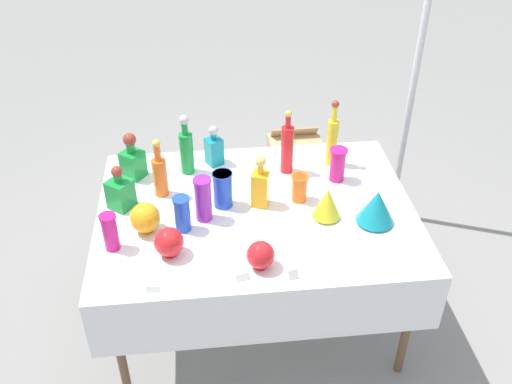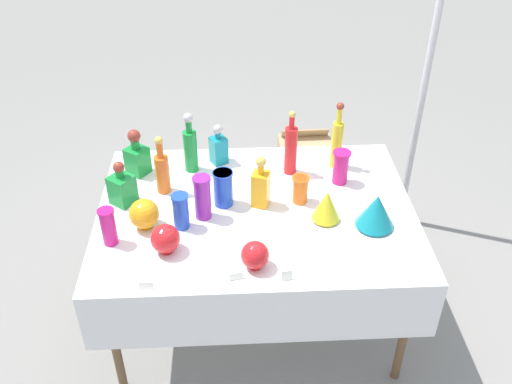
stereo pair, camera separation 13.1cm
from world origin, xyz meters
TOP-DOWN VIEW (x-y plane):
  - ground_plane at (0.00, 0.00)m, footprint 40.00×40.00m
  - display_table at (0.00, -0.04)m, footprint 1.60×1.18m
  - tall_bottle_0 at (0.20, 0.32)m, footprint 0.07×0.07m
  - tall_bottle_1 at (-0.34, 0.37)m, footprint 0.07×0.07m
  - tall_bottle_2 at (0.46, 0.37)m, footprint 0.06×0.06m
  - tall_bottle_3 at (-0.48, 0.17)m, footprint 0.07×0.07m
  - square_decanter_0 at (-0.19, 0.44)m, footprint 0.11×0.11m
  - square_decanter_1 at (-0.63, 0.36)m, footprint 0.15×0.15m
  - square_decanter_2 at (-0.68, 0.08)m, footprint 0.15×0.15m
  - square_decanter_3 at (0.03, 0.03)m, footprint 0.10×0.10m
  - slender_vase_0 at (0.23, 0.05)m, footprint 0.09×0.09m
  - slender_vase_1 at (-0.16, 0.04)m, footprint 0.10×0.10m
  - slender_vase_2 at (0.46, 0.21)m, footprint 0.10×0.10m
  - slender_vase_3 at (-0.37, -0.13)m, footprint 0.08×0.08m
  - slender_vase_4 at (-0.69, -0.23)m, footprint 0.08×0.08m
  - slender_vase_5 at (-0.26, -0.06)m, footprint 0.09×0.09m
  - fluted_vase_0 at (0.57, -0.17)m, footprint 0.19×0.19m
  - fluted_vase_1 at (0.34, -0.11)m, footprint 0.14×0.14m
  - round_bowl_0 at (-0.43, -0.31)m, footprint 0.14×0.14m
  - round_bowl_1 at (-0.54, -0.13)m, footprint 0.15×0.15m
  - round_bowl_2 at (-0.03, -0.43)m, footprint 0.13×0.13m
  - price_tag_left at (0.11, -0.52)m, footprint 0.05×0.02m
  - price_tag_center at (-0.50, -0.54)m, footprint 0.06×0.02m
  - price_tag_right at (-0.11, -0.51)m, footprint 0.06×0.03m
  - cardboard_box_behind_left at (0.43, 1.23)m, footprint 0.40×0.37m
  - canopy_pole at (1.06, 0.81)m, footprint 0.18×0.18m

SIDE VIEW (x-z plane):
  - ground_plane at x=0.00m, z-range 0.00..0.00m
  - cardboard_box_behind_left at x=0.43m, z-range -0.04..0.42m
  - display_table at x=0.00m, z-range 0.32..1.08m
  - price_tag_center at x=-0.50m, z-range 0.76..0.79m
  - price_tag_right at x=-0.11m, z-range 0.76..0.80m
  - price_tag_left at x=0.11m, z-range 0.76..0.81m
  - round_bowl_2 at x=-0.03m, z-range 0.76..0.90m
  - round_bowl_0 at x=-0.43m, z-range 0.76..0.91m
  - round_bowl_1 at x=-0.54m, z-range 0.76..0.92m
  - slender_vase_0 at x=0.23m, z-range 0.77..0.92m
  - fluted_vase_1 at x=0.34m, z-range 0.76..0.93m
  - square_decanter_2 at x=-0.68m, z-range 0.73..0.98m
  - fluted_vase_0 at x=0.57m, z-range 0.76..0.95m
  - slender_vase_3 at x=-0.37m, z-range 0.77..0.95m
  - square_decanter_0 at x=-0.19m, z-range 0.74..0.98m
  - slender_vase_4 at x=-0.69m, z-range 0.77..0.96m
  - slender_vase_2 at x=0.46m, z-range 0.77..0.96m
  - slender_vase_1 at x=-0.16m, z-range 0.77..0.96m
  - square_decanter_1 at x=-0.63m, z-range 0.73..1.00m
  - square_decanter_3 at x=0.03m, z-range 0.73..1.02m
  - slender_vase_5 at x=-0.26m, z-range 0.77..1.00m
  - tall_bottle_3 at x=-0.48m, z-range 0.72..1.05m
  - canopy_pole at x=1.06m, z-range -0.25..2.04m
  - tall_bottle_1 at x=-0.34m, z-range 0.73..1.08m
  - tall_bottle_0 at x=0.20m, z-range 0.72..1.10m
  - tall_bottle_2 at x=0.46m, z-range 0.73..1.12m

